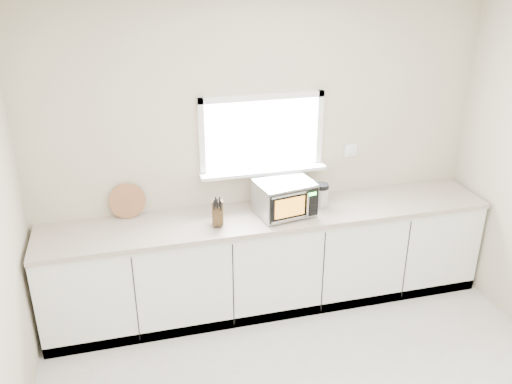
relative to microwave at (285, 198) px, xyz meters
name	(u,v)px	position (x,y,z in m)	size (l,w,h in m)	color
back_wall	(261,154)	(-0.12, 0.34, 0.29)	(4.00, 0.17, 2.70)	#B8AF92
cabinets	(269,261)	(-0.12, 0.05, -0.64)	(3.92, 0.60, 0.88)	white
countertop	(270,216)	(-0.12, 0.04, -0.18)	(3.92, 0.64, 0.04)	#B6A996
microwave	(285,198)	(0.00, 0.00, 0.00)	(0.52, 0.44, 0.30)	black
knife_block	(218,212)	(-0.59, -0.05, -0.04)	(0.13, 0.20, 0.27)	#4D371B
cutting_board	(127,201)	(-1.30, 0.29, -0.01)	(0.30, 0.30, 0.02)	#A46B3F
coffee_grinder	(321,196)	(0.35, 0.05, -0.04)	(0.14, 0.14, 0.23)	#B2B4B9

